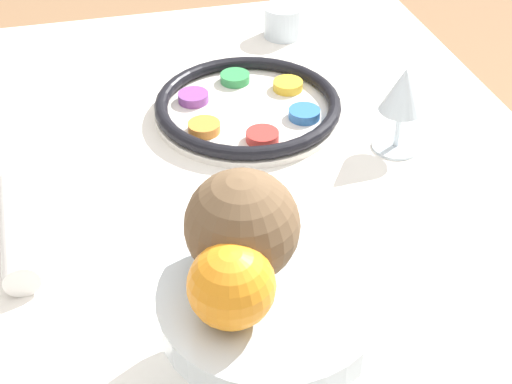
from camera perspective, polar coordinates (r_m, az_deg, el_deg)
seder_plate at (r=1.09m, az=-0.65°, el=6.86°), size 0.28×0.28×0.03m
wine_glass at (r=1.00m, az=11.68°, el=7.67°), size 0.07×0.07×0.13m
fruit_stand at (r=0.66m, az=1.09°, el=-9.47°), size 0.20×0.20×0.12m
orange_fruit at (r=0.60m, az=-1.98°, el=-7.50°), size 0.08×0.08×0.08m
coconut at (r=0.63m, az=-1.12°, el=-2.72°), size 0.10×0.10×0.10m
napkin_roll at (r=0.90m, az=-18.51°, el=-2.82°), size 0.19×0.05×0.04m
cup_mid at (r=1.33m, az=2.20°, el=13.49°), size 0.07×0.07×0.06m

